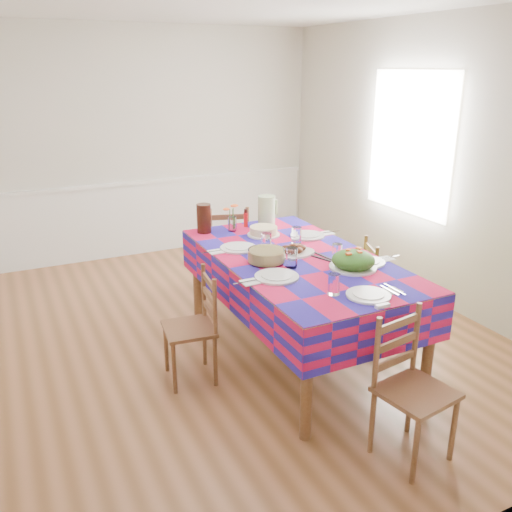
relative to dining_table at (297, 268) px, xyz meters
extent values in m
cube|color=brown|center=(-0.47, 0.54, -0.76)|extent=(4.50, 5.00, 0.04)
cube|color=beige|center=(-0.47, 3.06, 0.61)|extent=(4.50, 0.04, 2.70)
cube|color=beige|center=(-0.47, -1.98, 0.61)|extent=(4.50, 0.04, 2.70)
cube|color=beige|center=(1.80, 0.54, 0.61)|extent=(0.04, 5.00, 2.70)
cube|color=white|center=(-0.47, 3.01, 0.16)|extent=(4.41, 0.06, 0.04)
cube|color=white|center=(-0.47, 3.02, -0.29)|extent=(4.41, 0.03, 0.90)
plane|color=white|center=(1.76, 0.84, 0.76)|extent=(0.00, 1.40, 1.40)
cylinder|color=brown|center=(-0.49, -0.98, -0.35)|extent=(0.08, 0.08, 0.79)
cylinder|color=brown|center=(0.49, -0.98, -0.35)|extent=(0.08, 0.08, 0.79)
cylinder|color=brown|center=(-0.49, 0.98, -0.35)|extent=(0.08, 0.08, 0.79)
cylinder|color=brown|center=(0.49, 0.98, -0.35)|extent=(0.08, 0.08, 0.79)
cube|color=brown|center=(0.00, 0.00, 0.07)|extent=(1.10, 2.10, 0.04)
cube|color=#BC103F|center=(0.00, 0.00, 0.09)|extent=(1.15, 2.14, 0.01)
cube|color=#BC103F|center=(-0.57, 0.00, -0.08)|extent=(0.01, 2.14, 0.33)
cube|color=#BC103F|center=(0.57, 0.00, -0.08)|extent=(0.01, 2.14, 0.33)
cube|color=#BC103F|center=(0.00, -1.07, -0.08)|extent=(1.15, 0.01, 0.33)
cube|color=#BC103F|center=(0.00, 1.07, -0.08)|extent=(1.15, 0.01, 0.33)
cylinder|color=white|center=(0.03, -0.86, 0.10)|extent=(0.29, 0.29, 0.01)
cylinder|color=white|center=(0.03, -0.86, 0.11)|extent=(0.20, 0.20, 0.01)
cylinder|color=white|center=(-0.15, -0.73, 0.16)|extent=(0.08, 0.08, 0.14)
cube|color=white|center=(0.22, -0.86, 0.10)|extent=(0.11, 0.11, 0.01)
cube|color=silver|center=(0.20, -0.86, 0.10)|extent=(0.01, 0.18, 0.00)
cube|color=silver|center=(0.24, -0.86, 0.10)|extent=(0.01, 0.21, 0.00)
cylinder|color=white|center=(-0.35, -0.32, 0.10)|extent=(0.31, 0.31, 0.02)
cylinder|color=white|center=(-0.35, -0.32, 0.11)|extent=(0.22, 0.22, 0.01)
cylinder|color=white|center=(-0.15, -0.18, 0.17)|extent=(0.09, 0.09, 0.15)
cube|color=white|center=(-0.56, -0.32, 0.10)|extent=(0.12, 0.12, 0.01)
cube|color=silver|center=(-0.58, -0.32, 0.10)|extent=(0.20, 0.01, 0.00)
cube|color=silver|center=(-0.54, -0.32, 0.10)|extent=(0.23, 0.01, 0.00)
cylinder|color=white|center=(-0.33, 0.38, 0.10)|extent=(0.30, 0.30, 0.02)
cylinder|color=white|center=(-0.33, 0.38, 0.11)|extent=(0.21, 0.21, 0.01)
cylinder|color=white|center=(-0.15, 0.24, 0.17)|extent=(0.08, 0.08, 0.14)
cube|color=white|center=(-0.53, 0.38, 0.10)|extent=(0.11, 0.11, 0.01)
cube|color=silver|center=(-0.55, 0.38, 0.10)|extent=(0.19, 0.01, 0.00)
cube|color=silver|center=(-0.51, 0.38, 0.10)|extent=(0.22, 0.01, 0.00)
cylinder|color=white|center=(0.40, -0.35, 0.10)|extent=(0.28, 0.28, 0.01)
cylinder|color=white|center=(0.40, -0.35, 0.11)|extent=(0.20, 0.20, 0.01)
cylinder|color=white|center=(0.22, -0.22, 0.16)|extent=(0.08, 0.08, 0.14)
cube|color=white|center=(0.59, -0.35, 0.10)|extent=(0.11, 0.11, 0.01)
cube|color=silver|center=(0.57, -0.35, 0.10)|extent=(0.18, 0.01, 0.00)
cube|color=silver|center=(0.61, -0.35, 0.10)|extent=(0.21, 0.01, 0.00)
cylinder|color=white|center=(0.34, 0.42, 0.10)|extent=(0.30, 0.30, 0.02)
cylinder|color=white|center=(0.34, 0.42, 0.11)|extent=(0.21, 0.21, 0.01)
cylinder|color=white|center=(0.16, 0.29, 0.17)|extent=(0.08, 0.08, 0.14)
cube|color=white|center=(0.54, 0.42, 0.10)|extent=(0.11, 0.11, 0.01)
cube|color=silver|center=(0.52, 0.42, 0.10)|extent=(0.19, 0.01, 0.00)
cube|color=silver|center=(0.56, 0.42, 0.10)|extent=(0.22, 0.01, 0.00)
ellipsoid|color=white|center=(0.00, 0.07, 0.10)|extent=(0.36, 0.26, 0.02)
ellipsoid|color=black|center=(0.07, 0.07, 0.14)|extent=(0.09, 0.08, 0.05)
ellipsoid|color=black|center=(0.03, 0.11, 0.14)|extent=(0.09, 0.08, 0.05)
ellipsoid|color=black|center=(-0.04, 0.10, 0.14)|extent=(0.09, 0.08, 0.05)
ellipsoid|color=black|center=(-0.05, 0.05, 0.14)|extent=(0.09, 0.08, 0.05)
ellipsoid|color=black|center=(0.01, 0.02, 0.14)|extent=(0.09, 0.08, 0.05)
cylinder|color=white|center=(0.24, -0.40, 0.10)|extent=(0.35, 0.35, 0.02)
ellipsoid|color=#1B4C13|center=(0.24, -0.40, 0.16)|extent=(0.32, 0.32, 0.14)
cube|color=#FF5D16|center=(0.17, -0.43, 0.23)|extent=(0.04, 0.03, 0.01)
cube|color=#FF5D16|center=(0.22, -0.36, 0.23)|extent=(0.05, 0.05, 0.01)
cube|color=#FF5D16|center=(0.26, -0.43, 0.23)|extent=(0.04, 0.05, 0.01)
cube|color=#FF5D16|center=(0.31, -0.36, 0.23)|extent=(0.05, 0.05, 0.01)
cylinder|color=white|center=(-0.27, 0.00, 0.14)|extent=(0.28, 0.28, 0.10)
cylinder|color=#EACB7C|center=(-0.27, 0.00, 0.14)|extent=(0.26, 0.26, 0.08)
cylinder|color=white|center=(0.01, 0.61, 0.10)|extent=(0.28, 0.28, 0.01)
cylinder|color=beige|center=(0.01, 0.61, 0.14)|extent=(0.24, 0.24, 0.07)
cube|color=black|center=(0.13, -0.09, 0.10)|extent=(0.13, 0.31, 0.01)
cube|color=black|center=(0.18, -0.07, 0.10)|extent=(0.06, 0.32, 0.01)
cylinder|color=white|center=(-0.18, 0.86, 0.16)|extent=(0.08, 0.08, 0.13)
cylinder|color=#346D24|center=(-0.20, 0.86, 0.21)|extent=(0.01, 0.01, 0.19)
ellipsoid|color=#FF5D16|center=(-0.23, 0.86, 0.30)|extent=(0.06, 0.06, 0.02)
cylinder|color=#346D24|center=(-0.16, 0.87, 0.21)|extent=(0.01, 0.01, 0.19)
ellipsoid|color=#FF5D16|center=(-0.14, 0.89, 0.32)|extent=(0.06, 0.06, 0.02)
cylinder|color=#346D24|center=(-0.18, 0.84, 0.21)|extent=(0.01, 0.01, 0.19)
ellipsoid|color=#FF5D16|center=(-0.18, 0.82, 0.33)|extent=(0.06, 0.06, 0.02)
cylinder|color=red|center=(-0.01, 0.93, 0.18)|extent=(0.04, 0.04, 0.17)
cylinder|color=#B8DC9B|center=(0.19, 0.90, 0.23)|extent=(0.16, 0.16, 0.27)
cylinder|color=black|center=(-0.42, 0.93, 0.22)|extent=(0.13, 0.13, 0.26)
cube|color=white|center=(0.00, -1.04, 0.11)|extent=(0.10, 0.03, 0.02)
cylinder|color=brown|center=(-0.14, -1.59, -0.53)|extent=(0.03, 0.03, 0.43)
cylinder|color=brown|center=(0.20, -1.53, -0.53)|extent=(0.03, 0.03, 0.43)
cylinder|color=brown|center=(-0.20, -1.27, -0.53)|extent=(0.03, 0.03, 0.43)
cylinder|color=brown|center=(0.14, -1.21, -0.53)|extent=(0.03, 0.03, 0.43)
cube|color=brown|center=(0.00, -1.40, -0.30)|extent=(0.46, 0.44, 0.03)
cylinder|color=brown|center=(-0.20, -1.26, -0.07)|extent=(0.03, 0.03, 0.48)
cylinder|color=brown|center=(0.14, -1.20, -0.07)|extent=(0.03, 0.03, 0.48)
cube|color=brown|center=(-0.03, -1.23, -0.17)|extent=(0.34, 0.07, 0.05)
cube|color=brown|center=(-0.03, -1.23, -0.05)|extent=(0.34, 0.07, 0.05)
cube|color=brown|center=(-0.03, -1.23, 0.08)|extent=(0.34, 0.07, 0.05)
cylinder|color=brown|center=(0.22, 1.51, -0.52)|extent=(0.04, 0.04, 0.45)
cylinder|color=brown|center=(-0.12, 1.61, -0.52)|extent=(0.04, 0.04, 0.45)
cylinder|color=brown|center=(0.12, 1.19, -0.52)|extent=(0.04, 0.04, 0.45)
cylinder|color=brown|center=(-0.22, 1.29, -0.52)|extent=(0.04, 0.04, 0.45)
cube|color=brown|center=(0.00, 1.40, -0.28)|extent=(0.52, 0.50, 0.03)
cylinder|color=brown|center=(0.12, 1.18, -0.04)|extent=(0.04, 0.04, 0.50)
cylinder|color=brown|center=(-0.22, 1.28, -0.04)|extent=(0.04, 0.04, 0.50)
cube|color=brown|center=(-0.05, 1.23, -0.14)|extent=(0.35, 0.12, 0.05)
cube|color=brown|center=(-0.05, 1.23, -0.01)|extent=(0.35, 0.12, 0.05)
cube|color=brown|center=(-0.05, 1.23, 0.12)|extent=(0.35, 0.12, 0.05)
cylinder|color=brown|center=(-1.04, 0.18, -0.54)|extent=(0.03, 0.03, 0.40)
cylinder|color=brown|center=(-1.07, -0.14, -0.54)|extent=(0.03, 0.03, 0.40)
cylinder|color=brown|center=(-0.74, 0.14, -0.54)|extent=(0.03, 0.03, 0.40)
cylinder|color=brown|center=(-0.77, -0.18, -0.54)|extent=(0.03, 0.03, 0.40)
cube|color=brown|center=(-0.90, 0.00, -0.33)|extent=(0.40, 0.41, 0.03)
cylinder|color=brown|center=(-0.73, 0.14, -0.12)|extent=(0.03, 0.03, 0.44)
cylinder|color=brown|center=(-0.76, -0.18, -0.12)|extent=(0.03, 0.03, 0.44)
cube|color=brown|center=(-0.75, -0.02, -0.21)|extent=(0.05, 0.32, 0.04)
cube|color=brown|center=(-0.75, -0.02, -0.09)|extent=(0.05, 0.32, 0.04)
cube|color=brown|center=(-0.75, -0.02, 0.02)|extent=(0.05, 0.32, 0.04)
cylinder|color=brown|center=(0.99, -0.20, -0.54)|extent=(0.03, 0.03, 0.40)
cylinder|color=brown|center=(1.10, 0.10, -0.54)|extent=(0.03, 0.03, 0.40)
cylinder|color=brown|center=(0.71, -0.10, -0.54)|extent=(0.03, 0.03, 0.40)
cylinder|color=brown|center=(0.82, 0.20, -0.54)|extent=(0.03, 0.03, 0.40)
cube|color=brown|center=(0.90, 0.00, -0.33)|extent=(0.46, 0.47, 0.03)
cylinder|color=brown|center=(0.70, -0.09, -0.12)|extent=(0.03, 0.03, 0.44)
cylinder|color=brown|center=(0.81, 0.20, -0.12)|extent=(0.03, 0.03, 0.44)
cube|color=brown|center=(0.75, 0.06, -0.21)|extent=(0.13, 0.30, 0.04)
cube|color=brown|center=(0.75, 0.06, -0.10)|extent=(0.13, 0.30, 0.04)
cube|color=brown|center=(0.75, 0.06, 0.02)|extent=(0.13, 0.30, 0.04)
camera|label=1|loc=(-2.02, -3.42, 1.50)|focal=38.00mm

